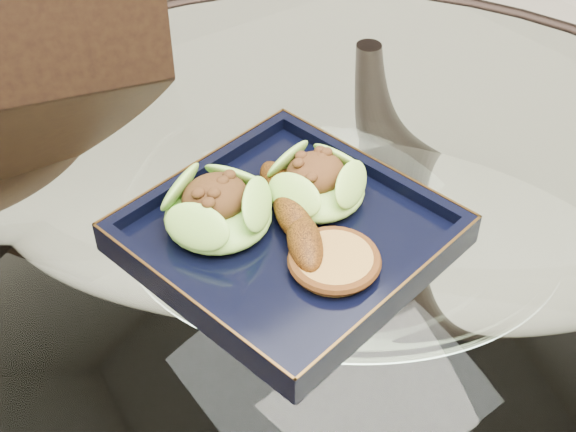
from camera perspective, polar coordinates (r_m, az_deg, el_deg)
dining_table at (r=0.93m, az=3.25°, el=-9.00°), size 1.13×1.13×0.77m
dining_chair at (r=1.13m, az=-15.28°, el=-5.27°), size 0.51×0.51×0.93m
navy_plate at (r=0.80m, az=0.00°, el=-1.60°), size 0.31×0.31×0.02m
lettuce_wrap_left at (r=0.79m, az=-5.02°, el=0.38°), size 0.12×0.12×0.04m
lettuce_wrap_right at (r=0.82m, az=2.06°, el=2.22°), size 0.11×0.11×0.04m
roasted_plantain at (r=0.79m, az=0.31°, el=0.20°), size 0.09×0.16×0.03m
crumb_patty at (r=0.75m, az=3.31°, el=-3.27°), size 0.10×0.10×0.01m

